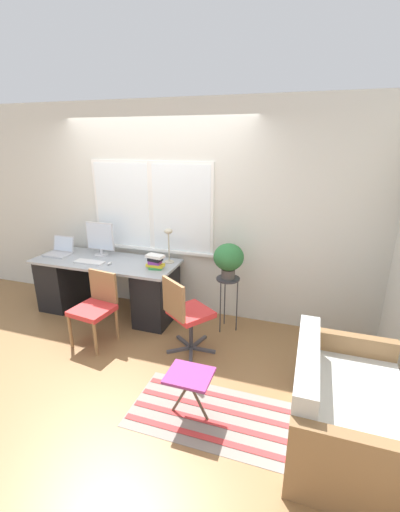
% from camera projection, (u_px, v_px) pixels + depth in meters
% --- Properties ---
extents(ground_plane, '(14.00, 14.00, 0.00)m').
position_uv_depth(ground_plane, '(136.00, 332.00, 4.19)').
color(ground_plane, olive).
extents(wall_back_with_window, '(9.00, 0.12, 2.70)m').
position_uv_depth(wall_back_with_window, '(159.00, 211.00, 4.47)').
color(wall_back_with_window, silver).
rests_on(wall_back_with_window, ground_plane).
extents(desk, '(1.92, 0.72, 0.74)m').
position_uv_depth(desk, '(108.00, 285.00, 4.56)').
color(desk, '#9EA3A8').
rests_on(desk, ground_plane).
extents(laptop, '(0.33, 0.28, 0.23)m').
position_uv_depth(laptop, '(60.00, 251.00, 4.67)').
color(laptop, '#B7B7BC').
rests_on(laptop, desk).
extents(monitor, '(0.40, 0.18, 0.45)m').
position_uv_depth(monitor, '(100.00, 239.00, 4.57)').
color(monitor, silver).
rests_on(monitor, desk).
extents(keyboard, '(0.39, 0.14, 0.02)m').
position_uv_depth(keyboard, '(89.00, 262.00, 4.36)').
color(keyboard, silver).
rests_on(keyboard, desk).
extents(mouse, '(0.05, 0.08, 0.04)m').
position_uv_depth(mouse, '(109.00, 263.00, 4.29)').
color(mouse, silver).
rests_on(mouse, desk).
extents(desk_lamp, '(0.12, 0.12, 0.44)m').
position_uv_depth(desk_lamp, '(169.00, 239.00, 4.28)').
color(desk_lamp, '#BCB299').
rests_on(desk_lamp, desk).
extents(book_stack, '(0.23, 0.15, 0.18)m').
position_uv_depth(book_stack, '(155.00, 261.00, 4.14)').
color(book_stack, green).
rests_on(book_stack, desk).
extents(desk_chair_wooden, '(0.47, 0.47, 0.81)m').
position_uv_depth(desk_chair_wooden, '(96.00, 306.00, 3.88)').
color(desk_chair_wooden, olive).
rests_on(desk_chair_wooden, ground_plane).
extents(office_chair_swivel, '(0.57, 0.58, 0.88)m').
position_uv_depth(office_chair_swivel, '(186.00, 313.00, 3.66)').
color(office_chair_swivel, '#47474C').
rests_on(office_chair_swivel, ground_plane).
extents(couch_loveseat, '(0.81, 1.25, 0.76)m').
position_uv_depth(couch_loveseat, '(342.00, 411.00, 2.61)').
color(couch_loveseat, beige).
rests_on(couch_loveseat, ground_plane).
extents(plant_stand, '(0.28, 0.28, 0.68)m').
position_uv_depth(plant_stand, '(228.00, 284.00, 4.07)').
color(plant_stand, '#333338').
rests_on(plant_stand, ground_plane).
extents(potted_plant, '(0.35, 0.35, 0.42)m').
position_uv_depth(potted_plant, '(229.00, 258.00, 3.96)').
color(potted_plant, '#514C47').
rests_on(potted_plant, plant_stand).
extents(floor_rug_striped, '(1.38, 0.73, 0.01)m').
position_uv_depth(floor_rug_striped, '(211.00, 415.00, 2.93)').
color(floor_rug_striped, gray).
rests_on(floor_rug_striped, ground_plane).
extents(folding_stool, '(0.37, 0.31, 0.43)m').
position_uv_depth(folding_stool, '(189.00, 379.00, 2.80)').
color(folding_stool, '#93337A').
rests_on(folding_stool, ground_plane).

